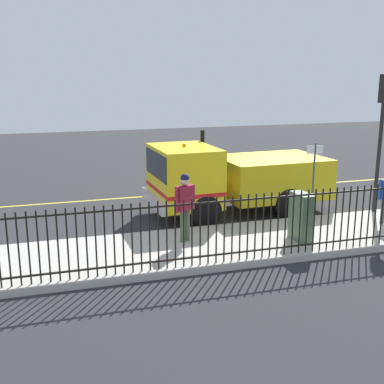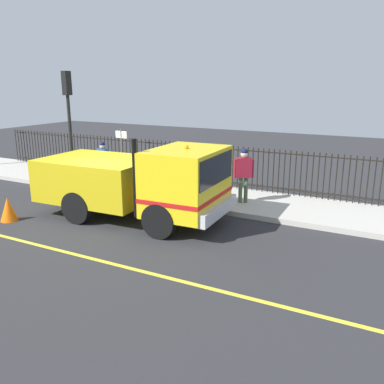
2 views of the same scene
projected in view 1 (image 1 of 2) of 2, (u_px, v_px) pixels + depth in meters
ground_plane at (259, 207)px, 16.68m from camera, size 48.03×48.03×0.00m
sidewalk_slab at (310, 236)px, 13.51m from camera, size 2.93×21.83×0.16m
lane_marking at (231, 190)px, 19.04m from camera, size 0.12×19.65×0.01m
work_truck at (227, 176)px, 15.63m from camera, size 2.69×5.90×2.61m
worker_standing at (185, 200)px, 12.57m from camera, size 0.46×0.58×1.81m
iron_fence at (339, 218)px, 12.12m from camera, size 0.04×18.59×1.59m
traffic_light_near at (382, 116)px, 14.85m from camera, size 0.31×0.23×4.26m
utility_cabinet at (301, 217)px, 12.78m from camera, size 0.76×0.36×1.27m
traffic_cone at (294, 183)px, 18.68m from camera, size 0.51×0.51×0.72m
street_sign at (314, 172)px, 14.50m from camera, size 0.07×0.50×2.30m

